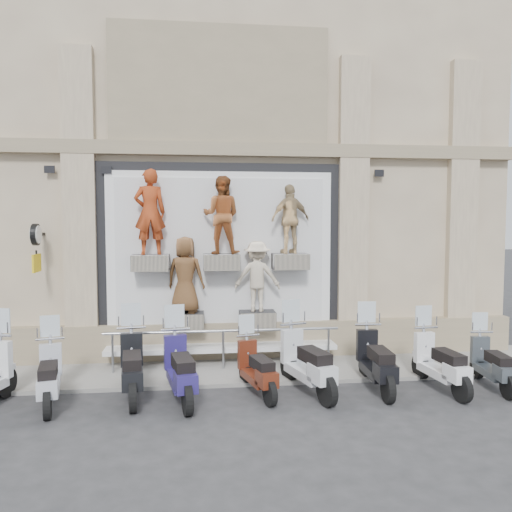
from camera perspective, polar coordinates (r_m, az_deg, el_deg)
The scene contains 14 objects.
ground at distance 9.08m, azimuth -3.09°, elevation -16.85°, with size 90.00×90.00×0.00m, color #2C2C2E.
sidewalk at distance 11.05m, azimuth -3.78°, elevation -12.78°, with size 16.00×2.20×0.08m, color gray.
building at distance 15.72m, azimuth -4.79°, elevation 14.14°, with size 14.00×8.60×12.00m, color #C7B391, non-canonical shape.
shop_vitrine at distance 11.26m, azimuth -3.93°, elevation -0.17°, with size 5.60×0.83×4.30m.
guard_rail at distance 10.84m, azimuth -3.76°, elevation -10.79°, with size 5.06×0.10×0.93m, color #9EA0A5, non-canonical shape.
clock_sign_bracket at distance 11.46m, azimuth -23.82°, elevation 1.52°, with size 0.10×0.80×1.02m.
scooter_c at distance 9.62m, azimuth -22.59°, elevation -11.28°, with size 0.54×1.84×1.49m, color #ABAEB9, non-canonical shape.
scooter_d at distance 9.53m, azimuth -14.01°, elevation -10.76°, with size 0.59×2.02×1.64m, color black, non-canonical shape.
scooter_e at distance 9.22m, azimuth -8.66°, elevation -11.20°, with size 0.59×2.02×1.64m, color navy, non-canonical shape.
scooter_f at distance 9.44m, azimuth 0.10°, elevation -11.51°, with size 0.51×1.74×1.41m, color #501B0D, non-canonical shape.
scooter_g at distance 9.55m, azimuth 5.82°, elevation -10.54°, with size 0.60×2.06×1.68m, color silver, non-canonical shape.
scooter_h at distance 9.95m, azimuth 13.56°, elevation -10.23°, with size 0.58×1.97×1.60m, color black, non-canonical shape.
scooter_i at distance 10.30m, azimuth 20.33°, elevation -10.10°, with size 0.55×1.89×1.53m, color white, non-canonical shape.
scooter_j at distance 10.81m, azimuth 25.40°, elevation -9.97°, with size 0.50×1.70×1.38m, color #31373C, non-canonical shape.
Camera 1 is at (-0.51, -8.47, 3.23)m, focal length 35.00 mm.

